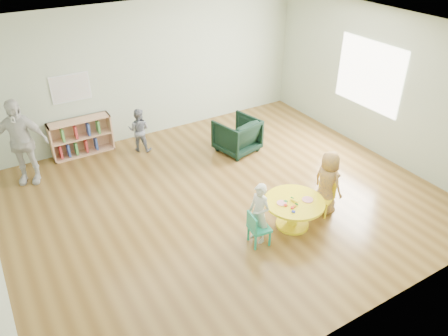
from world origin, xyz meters
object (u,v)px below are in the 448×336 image
at_px(kid_chair_left, 257,228).
at_px(kid_chair_right, 324,196).
at_px(toddler, 139,130).
at_px(activity_table, 294,209).
at_px(armchair, 237,135).
at_px(bookshelf, 81,137).
at_px(child_left, 259,213).
at_px(adult_caretaker, 20,142).
at_px(child_right, 328,182).

distance_m(kid_chair_left, kid_chair_right, 1.39).
bearing_deg(toddler, activity_table, 144.64).
distance_m(armchair, toddler, 1.97).
distance_m(bookshelf, child_left, 4.31).
relative_size(bookshelf, armchair, 1.55).
distance_m(kid_chair_right, toddler, 3.94).
bearing_deg(armchair, kid_chair_left, 50.56).
bearing_deg(adult_caretaker, kid_chair_left, -29.66).
distance_m(toddler, adult_caretaker, 2.20).
xyz_separation_m(activity_table, kid_chair_left, (-0.73, -0.06, -0.03)).
height_order(armchair, adult_caretaker, adult_caretaker).
xyz_separation_m(armchair, child_left, (-1.20, -2.50, 0.14)).
relative_size(kid_chair_right, child_right, 0.51).
bearing_deg(kid_chair_left, kid_chair_right, 101.65).
relative_size(child_left, child_right, 0.90).
xyz_separation_m(child_left, adult_caretaker, (-2.64, 3.49, 0.31)).
relative_size(activity_table, kid_chair_left, 1.70).
bearing_deg(toddler, child_left, 134.55).
relative_size(toddler, adult_caretaker, 0.57).
bearing_deg(bookshelf, adult_caretaker, -154.47).
height_order(activity_table, kid_chair_left, kid_chair_left).
height_order(child_right, adult_caretaker, adult_caretaker).
distance_m(kid_chair_left, adult_caretaker, 4.42).
bearing_deg(bookshelf, toddler, -24.44).
xyz_separation_m(kid_chair_left, child_right, (1.44, 0.12, 0.25)).
bearing_deg(kid_chair_right, child_left, 68.74).
bearing_deg(adult_caretaker, armchair, 10.05).
height_order(bookshelf, child_right, child_right).
relative_size(activity_table, bookshelf, 0.78).
bearing_deg(toddler, adult_caretaker, 38.39).
height_order(kid_chair_right, adult_caretaker, adult_caretaker).
distance_m(bookshelf, adult_caretaker, 1.31).
height_order(activity_table, child_left, child_left).
bearing_deg(bookshelf, armchair, -29.18).
xyz_separation_m(kid_chair_right, bookshelf, (-2.84, 3.99, 0.07)).
xyz_separation_m(kid_chair_left, adult_caretaker, (-2.57, 3.56, 0.50)).
bearing_deg(armchair, kid_chair_right, 79.68).
bearing_deg(kid_chair_left, child_right, 102.26).
distance_m(kid_chair_right, child_left, 1.33).
distance_m(kid_chair_left, child_right, 1.46).
xyz_separation_m(kid_chair_right, child_left, (-1.32, -0.03, 0.19)).
height_order(child_left, toddler, child_left).
xyz_separation_m(kid_chair_left, child_left, (0.07, 0.06, 0.19)).
relative_size(activity_table, child_left, 0.96).
height_order(kid_chair_left, bookshelf, bookshelf).
distance_m(activity_table, armchair, 2.56).
distance_m(child_left, toddler, 3.57).
height_order(child_left, child_right, child_right).
height_order(activity_table, armchair, armchair).
distance_m(bookshelf, child_right, 4.92).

